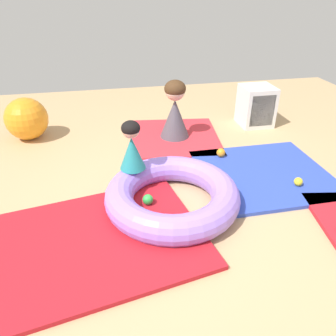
{
  "coord_description": "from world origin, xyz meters",
  "views": [
    {
      "loc": [
        -0.59,
        -2.36,
        1.86
      ],
      "look_at": [
        -0.07,
        0.26,
        0.31
      ],
      "focal_mm": 35.03,
      "sensor_mm": 36.0,
      "label": 1
    }
  ],
  "objects_px": {
    "exercise_ball_large": "(26,119)",
    "play_ball_yellow": "(298,182)",
    "child_in_teal": "(132,146)",
    "adult_seated": "(175,110)",
    "storage_cube": "(257,106)",
    "play_ball_orange": "(221,153)",
    "inflatable_cushion": "(172,195)",
    "play_ball_green": "(148,200)"
  },
  "relations": [
    {
      "from": "child_in_teal",
      "to": "exercise_ball_large",
      "type": "height_order",
      "value": "child_in_teal"
    },
    {
      "from": "adult_seated",
      "to": "play_ball_yellow",
      "type": "relative_size",
      "value": 8.58
    },
    {
      "from": "play_ball_orange",
      "to": "exercise_ball_large",
      "type": "distance_m",
      "value": 2.55
    },
    {
      "from": "inflatable_cushion",
      "to": "play_ball_orange",
      "type": "bearing_deg",
      "value": 46.61
    },
    {
      "from": "inflatable_cushion",
      "to": "storage_cube",
      "type": "bearing_deg",
      "value": 47.07
    },
    {
      "from": "storage_cube",
      "to": "inflatable_cushion",
      "type": "bearing_deg",
      "value": -132.93
    },
    {
      "from": "adult_seated",
      "to": "play_ball_orange",
      "type": "xyz_separation_m",
      "value": [
        0.41,
        -0.67,
        -0.31
      ]
    },
    {
      "from": "play_ball_yellow",
      "to": "storage_cube",
      "type": "height_order",
      "value": "storage_cube"
    },
    {
      "from": "play_ball_orange",
      "to": "play_ball_green",
      "type": "height_order",
      "value": "play_ball_orange"
    },
    {
      "from": "exercise_ball_large",
      "to": "child_in_teal",
      "type": "bearing_deg",
      "value": -51.09
    },
    {
      "from": "play_ball_orange",
      "to": "exercise_ball_large",
      "type": "bearing_deg",
      "value": 154.87
    },
    {
      "from": "adult_seated",
      "to": "play_ball_green",
      "type": "height_order",
      "value": "adult_seated"
    },
    {
      "from": "child_in_teal",
      "to": "play_ball_yellow",
      "type": "distance_m",
      "value": 1.71
    },
    {
      "from": "play_ball_orange",
      "to": "child_in_teal",
      "type": "bearing_deg",
      "value": -157.42
    },
    {
      "from": "adult_seated",
      "to": "storage_cube",
      "type": "relative_size",
      "value": 1.33
    },
    {
      "from": "play_ball_green",
      "to": "exercise_ball_large",
      "type": "height_order",
      "value": "exercise_ball_large"
    },
    {
      "from": "child_in_teal",
      "to": "adult_seated",
      "type": "height_order",
      "value": "adult_seated"
    },
    {
      "from": "child_in_teal",
      "to": "adult_seated",
      "type": "xyz_separation_m",
      "value": [
        0.66,
        1.12,
        -0.09
      ]
    },
    {
      "from": "play_ball_yellow",
      "to": "storage_cube",
      "type": "distance_m",
      "value": 1.7
    },
    {
      "from": "child_in_teal",
      "to": "play_ball_orange",
      "type": "xyz_separation_m",
      "value": [
        1.07,
        0.44,
        -0.41
      ]
    },
    {
      "from": "play_ball_yellow",
      "to": "exercise_ball_large",
      "type": "bearing_deg",
      "value": 147.46
    },
    {
      "from": "child_in_teal",
      "to": "storage_cube",
      "type": "bearing_deg",
      "value": -130.82
    },
    {
      "from": "play_ball_green",
      "to": "exercise_ball_large",
      "type": "bearing_deg",
      "value": 125.75
    },
    {
      "from": "adult_seated",
      "to": "play_ball_yellow",
      "type": "bearing_deg",
      "value": -129.23
    },
    {
      "from": "storage_cube",
      "to": "child_in_teal",
      "type": "bearing_deg",
      "value": -144.53
    },
    {
      "from": "adult_seated",
      "to": "play_ball_green",
      "type": "xyz_separation_m",
      "value": [
        -0.57,
        -1.43,
        -0.31
      ]
    },
    {
      "from": "child_in_teal",
      "to": "storage_cube",
      "type": "height_order",
      "value": "child_in_teal"
    },
    {
      "from": "adult_seated",
      "to": "exercise_ball_large",
      "type": "xyz_separation_m",
      "value": [
        -1.89,
        0.41,
        -0.13
      ]
    },
    {
      "from": "exercise_ball_large",
      "to": "storage_cube",
      "type": "relative_size",
      "value": 0.98
    },
    {
      "from": "play_ball_green",
      "to": "storage_cube",
      "type": "relative_size",
      "value": 0.18
    },
    {
      "from": "inflatable_cushion",
      "to": "child_in_teal",
      "type": "xyz_separation_m",
      "value": [
        -0.32,
        0.35,
        0.37
      ]
    },
    {
      "from": "adult_seated",
      "to": "storage_cube",
      "type": "bearing_deg",
      "value": -62.55
    },
    {
      "from": "exercise_ball_large",
      "to": "play_ball_yellow",
      "type": "bearing_deg",
      "value": -32.54
    },
    {
      "from": "child_in_teal",
      "to": "adult_seated",
      "type": "bearing_deg",
      "value": -106.89
    },
    {
      "from": "child_in_teal",
      "to": "play_ball_green",
      "type": "bearing_deg",
      "value": 120.29
    },
    {
      "from": "adult_seated",
      "to": "storage_cube",
      "type": "height_order",
      "value": "adult_seated"
    },
    {
      "from": "play_ball_yellow",
      "to": "adult_seated",
      "type": "bearing_deg",
      "value": 124.29
    },
    {
      "from": "child_in_teal",
      "to": "play_ball_green",
      "type": "relative_size",
      "value": 4.92
    },
    {
      "from": "play_ball_green",
      "to": "storage_cube",
      "type": "bearing_deg",
      "value": 42.72
    },
    {
      "from": "play_ball_yellow",
      "to": "play_ball_orange",
      "type": "bearing_deg",
      "value": 126.89
    },
    {
      "from": "play_ball_yellow",
      "to": "exercise_ball_large",
      "type": "xyz_separation_m",
      "value": [
        -2.86,
        1.82,
        0.19
      ]
    },
    {
      "from": "play_ball_orange",
      "to": "play_ball_yellow",
      "type": "bearing_deg",
      "value": -53.11
    }
  ]
}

